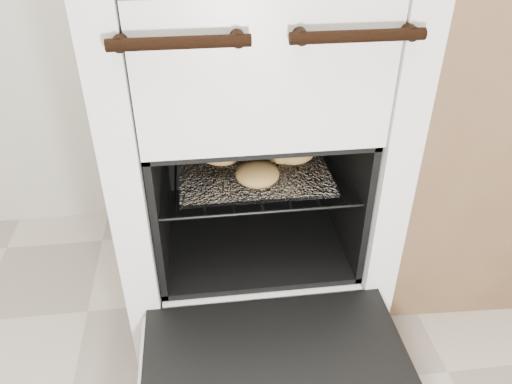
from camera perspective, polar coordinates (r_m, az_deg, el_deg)
stove at (r=1.38m, az=-0.85°, el=5.63°), size 0.67×0.75×1.03m
oven_door at (r=1.14m, az=2.72°, el=-20.89°), size 0.60×0.47×0.04m
oven_rack at (r=1.33m, az=-0.48°, el=3.25°), size 0.49×0.47×0.01m
foil_sheet at (r=1.31m, az=-0.37°, el=3.01°), size 0.38×0.34×0.01m
baked_rolls at (r=1.29m, az=0.57°, el=4.15°), size 0.32×0.27×0.05m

